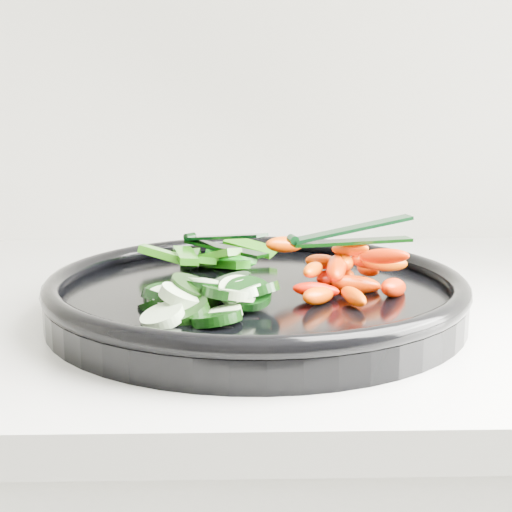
{
  "coord_description": "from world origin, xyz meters",
  "views": [
    {
      "loc": [
        -0.08,
        1.01,
        1.12
      ],
      "look_at": [
        -0.07,
        1.63,
        0.99
      ],
      "focal_mm": 50.0,
      "sensor_mm": 36.0,
      "label": 1
    }
  ],
  "objects": [
    {
      "name": "veggie_tray",
      "position": [
        -0.07,
        1.63,
        0.95
      ],
      "size": [
        0.42,
        0.42,
        0.04
      ],
      "color": "black",
      "rests_on": "counter"
    },
    {
      "name": "tong_carrot",
      "position": [
        0.01,
        1.62,
        1.0
      ],
      "size": [
        0.11,
        0.04,
        0.02
      ],
      "color": "black",
      "rests_on": "carrot_pile"
    },
    {
      "name": "pepper_pile",
      "position": [
        -0.11,
        1.72,
        0.96
      ],
      "size": [
        0.14,
        0.1,
        0.04
      ],
      "color": "#28750B",
      "rests_on": "veggie_tray"
    },
    {
      "name": "carrot_pile",
      "position": [
        0.01,
        1.62,
        0.97
      ],
      "size": [
        0.14,
        0.15,
        0.05
      ],
      "color": "#FF1400",
      "rests_on": "veggie_tray"
    },
    {
      "name": "tong_pepper",
      "position": [
        -0.1,
        1.72,
        0.98
      ],
      "size": [
        0.09,
        0.09,
        0.02
      ],
      "color": "black",
      "rests_on": "pepper_pile"
    },
    {
      "name": "cucumber_pile",
      "position": [
        -0.12,
        1.57,
        0.96
      ],
      "size": [
        0.13,
        0.12,
        0.04
      ],
      "color": "black",
      "rests_on": "veggie_tray"
    }
  ]
}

